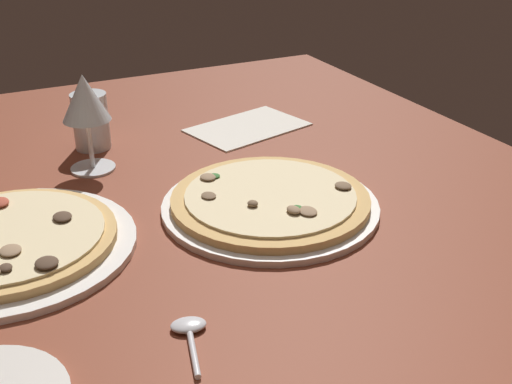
{
  "coord_description": "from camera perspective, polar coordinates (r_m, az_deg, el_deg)",
  "views": [
    {
      "loc": [
        -77.1,
        35.73,
        49.26
      ],
      "look_at": [
        -0.68,
        -2.03,
        7.0
      ],
      "focal_mm": 45.56,
      "sensor_mm": 36.0,
      "label": 1
    }
  ],
  "objects": [
    {
      "name": "dining_table",
      "position": [
        0.97,
        -1.25,
        -2.72
      ],
      "size": [
        150.0,
        110.0,
        4.0
      ],
      "primitive_type": "cube",
      "color": "brown",
      "rests_on": "ground"
    },
    {
      "name": "spoon",
      "position": [
        0.72,
        -5.86,
        -12.08
      ],
      "size": [
        9.89,
        4.66,
        1.0
      ],
      "color": "silver",
      "rests_on": "dining_table"
    },
    {
      "name": "wine_glass_near",
      "position": [
        1.09,
        -14.77,
        7.66
      ],
      "size": [
        7.84,
        7.84,
        16.46
      ],
      "color": "silver",
      "rests_on": "dining_table"
    },
    {
      "name": "pizza_side",
      "position": [
        0.92,
        -20.82,
        -4.13
      ],
      "size": [
        33.23,
        33.23,
        3.37
      ],
      "color": "white",
      "rests_on": "dining_table"
    },
    {
      "name": "paper_menu",
      "position": [
        1.28,
        -0.74,
        5.7
      ],
      "size": [
        19.23,
        24.77,
        0.3
      ],
      "primitive_type": "cube",
      "rotation": [
        0.0,
        0.0,
        0.25
      ],
      "color": "silver",
      "rests_on": "dining_table"
    },
    {
      "name": "pizza_main",
      "position": [
        0.96,
        1.26,
        -0.88
      ],
      "size": [
        32.29,
        32.29,
        3.4
      ],
      "color": "white",
      "rests_on": "dining_table"
    },
    {
      "name": "water_glass",
      "position": [
        1.21,
        -14.28,
        5.85
      ],
      "size": [
        6.4,
        6.4,
        10.15
      ],
      "color": "silver",
      "rests_on": "dining_table"
    }
  ]
}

